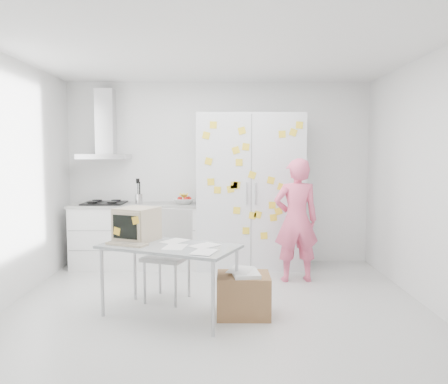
{
  "coord_description": "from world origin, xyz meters",
  "views": [
    {
      "loc": [
        0.06,
        -4.57,
        1.64
      ],
      "look_at": [
        0.08,
        0.78,
        1.17
      ],
      "focal_mm": 35.0,
      "sensor_mm": 36.0,
      "label": 1
    }
  ],
  "objects_px": {
    "chair": "(170,248)",
    "person": "(296,220)",
    "desk": "(148,234)",
    "cardboard_box": "(243,294)"
  },
  "relations": [
    {
      "from": "chair",
      "to": "person",
      "type": "bearing_deg",
      "value": 42.0
    },
    {
      "from": "person",
      "to": "chair",
      "type": "distance_m",
      "value": 1.69
    },
    {
      "from": "desk",
      "to": "chair",
      "type": "relative_size",
      "value": 1.49
    },
    {
      "from": "person",
      "to": "chair",
      "type": "relative_size",
      "value": 1.57
    },
    {
      "from": "chair",
      "to": "cardboard_box",
      "type": "bearing_deg",
      "value": -15.88
    },
    {
      "from": "chair",
      "to": "cardboard_box",
      "type": "distance_m",
      "value": 1.04
    },
    {
      "from": "desk",
      "to": "chair",
      "type": "bearing_deg",
      "value": 90.82
    },
    {
      "from": "chair",
      "to": "cardboard_box",
      "type": "height_order",
      "value": "chair"
    },
    {
      "from": "chair",
      "to": "cardboard_box",
      "type": "xyz_separation_m",
      "value": [
        0.81,
        -0.55,
        -0.35
      ]
    },
    {
      "from": "person",
      "to": "desk",
      "type": "xyz_separation_m",
      "value": [
        -1.71,
        -1.08,
        0.02
      ]
    }
  ]
}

